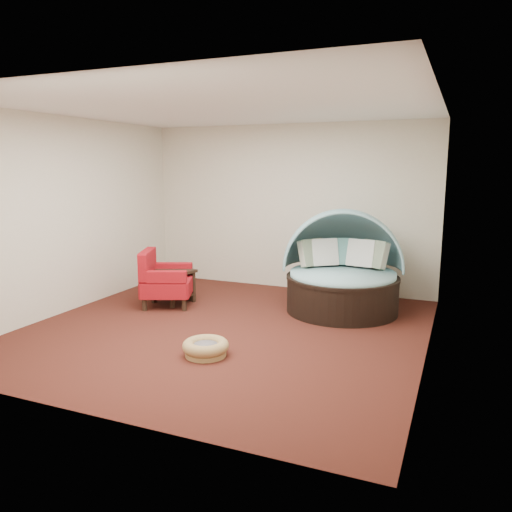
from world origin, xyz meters
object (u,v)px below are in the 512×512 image
at_px(side_table, 173,281).
at_px(pet_basket, 206,347).
at_px(canopy_daybed, 343,264).
at_px(red_armchair, 164,280).

bearing_deg(side_table, pet_basket, -49.37).
bearing_deg(side_table, canopy_daybed, 14.11).
bearing_deg(pet_basket, canopy_daybed, 67.83).
bearing_deg(canopy_daybed, side_table, 179.88).
bearing_deg(pet_basket, red_armchair, 134.88).
xyz_separation_m(canopy_daybed, side_table, (-2.51, -0.63, -0.36)).
distance_m(red_armchair, side_table, 0.22).
xyz_separation_m(pet_basket, side_table, (-1.53, 1.78, 0.24)).
bearing_deg(red_armchair, side_table, 55.89).
xyz_separation_m(canopy_daybed, red_armchair, (-2.55, -0.83, -0.30)).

